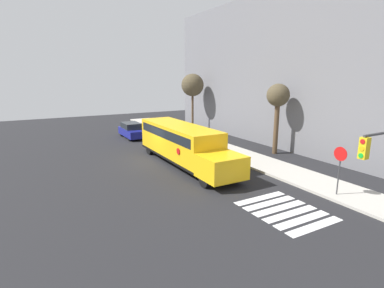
% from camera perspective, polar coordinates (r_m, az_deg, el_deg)
% --- Properties ---
extents(ground_plane, '(60.00, 60.00, 0.00)m').
position_cam_1_polar(ground_plane, '(23.27, -6.77, -3.16)').
color(ground_plane, black).
extents(sidewalk_strip, '(44.00, 3.00, 0.15)m').
position_cam_1_polar(sidewalk_strip, '(26.33, 6.39, -1.10)').
color(sidewalk_strip, '#B2ADA3').
rests_on(sidewalk_strip, ground).
extents(building_backdrop, '(32.00, 4.00, 13.72)m').
position_cam_1_polar(building_backdrop, '(29.84, 17.22, 13.20)').
color(building_backdrop, slate).
rests_on(building_backdrop, ground).
extents(crosswalk_stripes, '(4.00, 3.20, 0.01)m').
position_cam_1_polar(crosswalk_stripes, '(15.50, 17.25, -12.06)').
color(crosswalk_stripes, white).
rests_on(crosswalk_stripes, ground).
extents(school_bus, '(11.20, 2.57, 2.85)m').
position_cam_1_polar(school_bus, '(21.89, -1.86, 0.33)').
color(school_bus, yellow).
rests_on(school_bus, ground).
extents(parked_car, '(4.33, 1.77, 1.56)m').
position_cam_1_polar(parked_car, '(32.24, -11.37, 2.55)').
color(parked_car, navy).
rests_on(parked_car, ground).
extents(stop_sign, '(0.75, 0.10, 2.78)m').
position_cam_1_polar(stop_sign, '(17.59, 26.29, -3.41)').
color(stop_sign, '#38383A').
rests_on(stop_sign, ground).
extents(tree_near_sidewalk, '(1.85, 1.85, 5.79)m').
position_cam_1_polar(tree_near_sidewalk, '(25.47, 16.05, 8.35)').
color(tree_near_sidewalk, brown).
rests_on(tree_near_sidewalk, ground).
extents(tree_far_sidewalk, '(2.63, 2.63, 6.66)m').
position_cam_1_polar(tree_far_sidewalk, '(35.82, 0.10, 11.10)').
color(tree_far_sidewalk, brown).
rests_on(tree_far_sidewalk, ground).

